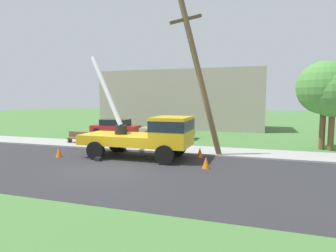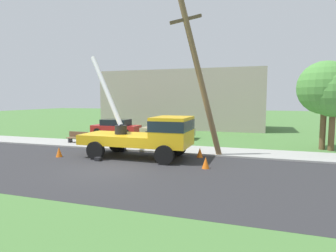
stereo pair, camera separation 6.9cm
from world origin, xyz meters
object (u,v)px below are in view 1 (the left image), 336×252
object	(u,v)px
parked_sedan_tan	(167,130)
roadside_tree_far	(324,88)
traffic_cone_ahead	(206,163)
park_bench	(77,138)
utility_truck	(150,133)
roadside_tree_near	(333,92)
leaning_utility_pole	(200,77)
traffic_cone_behind	(59,152)
parked_sedan_red	(116,127)
traffic_cone_curbside	(200,152)

from	to	relation	value
parked_sedan_tan	roadside_tree_far	size ratio (longest dim) A/B	0.77
traffic_cone_ahead	park_bench	distance (m)	11.17
utility_truck	roadside_tree_near	xyz separation A→B (m)	(10.17, 5.75, 2.33)
leaning_utility_pole	traffic_cone_ahead	world-z (taller)	leaning_utility_pole
traffic_cone_behind	parked_sedan_red	distance (m)	10.19
traffic_cone_curbside	parked_sedan_red	size ratio (longest dim) A/B	0.13
leaning_utility_pole	parked_sedan_tan	bearing A→B (deg)	121.61
traffic_cone_behind	roadside_tree_far	bearing A→B (deg)	26.19
traffic_cone_behind	traffic_cone_curbside	xyz separation A→B (m)	(7.68, 2.36, 0.00)
park_bench	traffic_cone_behind	bearing A→B (deg)	-66.90
roadside_tree_near	parked_sedan_red	bearing A→B (deg)	169.93
roadside_tree_near	park_bench	bearing A→B (deg)	-170.93
traffic_cone_behind	roadside_tree_near	world-z (taller)	roadside_tree_near
parked_sedan_red	roadside_tree_far	world-z (taller)	roadside_tree_far
leaning_utility_pole	parked_sedan_red	xyz separation A→B (m)	(-9.37, 7.42, -3.79)
traffic_cone_ahead	parked_sedan_red	size ratio (longest dim) A/B	0.13
parked_sedan_tan	roadside_tree_near	distance (m)	12.30
traffic_cone_ahead	roadside_tree_far	bearing A→B (deg)	49.25
utility_truck	traffic_cone_behind	bearing A→B (deg)	-166.07
roadside_tree_far	leaning_utility_pole	bearing A→B (deg)	-147.02
traffic_cone_curbside	roadside_tree_far	xyz separation A→B (m)	(7.11, 4.92, 3.72)
park_bench	roadside_tree_far	world-z (taller)	roadside_tree_far
parked_sedan_red	roadside_tree_near	xyz separation A→B (m)	(17.02, -3.02, 3.03)
parked_sedan_red	park_bench	distance (m)	5.76
park_bench	roadside_tree_far	distance (m)	17.26
roadside_tree_far	park_bench	bearing A→B (deg)	-169.78
leaning_utility_pole	roadside_tree_near	world-z (taller)	leaning_utility_pole
traffic_cone_behind	parked_sedan_tan	world-z (taller)	parked_sedan_tan
park_bench	roadside_tree_near	bearing A→B (deg)	9.07
parked_sedan_red	parked_sedan_tan	xyz separation A→B (m)	(5.31, -0.83, 0.00)
leaning_utility_pole	roadside_tree_near	bearing A→B (deg)	29.89
traffic_cone_behind	parked_sedan_red	world-z (taller)	parked_sedan_red
traffic_cone_ahead	leaning_utility_pole	bearing A→B (deg)	107.83
traffic_cone_behind	parked_sedan_tan	bearing A→B (deg)	68.95
utility_truck	roadside_tree_far	distance (m)	11.72
leaning_utility_pole	traffic_cone_ahead	bearing A→B (deg)	-72.17
traffic_cone_curbside	roadside_tree_near	world-z (taller)	roadside_tree_near
park_bench	roadside_tree_near	size ratio (longest dim) A/B	0.30
traffic_cone_curbside	parked_sedan_tan	distance (m)	8.01
parked_sedan_red	roadside_tree_far	bearing A→B (deg)	-9.43
leaning_utility_pole	parked_sedan_tan	size ratio (longest dim) A/B	1.99
utility_truck	parked_sedan_red	xyz separation A→B (m)	(-6.85, 8.77, -0.70)
leaning_utility_pole	parked_sedan_tan	world-z (taller)	leaning_utility_pole
leaning_utility_pole	traffic_cone_ahead	xyz separation A→B (m)	(0.86, -2.68, -4.23)
traffic_cone_ahead	roadside_tree_near	size ratio (longest dim) A/B	0.10
parked_sedan_tan	leaning_utility_pole	bearing A→B (deg)	-58.39
traffic_cone_behind	traffic_cone_curbside	world-z (taller)	same
traffic_cone_ahead	parked_sedan_red	distance (m)	14.39
traffic_cone_behind	parked_sedan_tan	size ratio (longest dim) A/B	0.13
utility_truck	traffic_cone_behind	distance (m)	5.36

